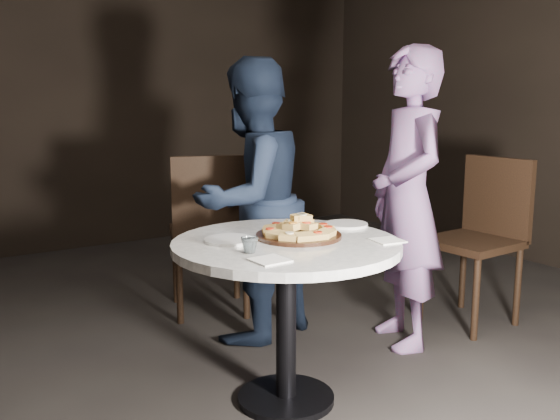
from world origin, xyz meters
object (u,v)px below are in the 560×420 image
chair_far (210,224)px  diner_navy (251,201)px  serving_board (299,236)px  water_glass (250,245)px  chair_right (483,228)px  diner_teal (407,199)px  focaccia_pile (299,228)px  table (286,272)px

chair_far → diner_navy: diner_navy is taller
serving_board → water_glass: water_glass is taller
chair_right → diner_teal: bearing=-92.3°
serving_board → focaccia_pile: size_ratio=1.12×
focaccia_pile → serving_board: bearing=-161.6°
focaccia_pile → diner_navy: size_ratio=0.22×
serving_board → diner_teal: diner_teal is taller
table → water_glass: bearing=-158.4°
chair_right → chair_far: bearing=-128.2°
chair_far → serving_board: bearing=103.2°
diner_navy → chair_right: bearing=141.5°
chair_far → chair_right: 1.68m
focaccia_pile → water_glass: bearing=-159.7°
table → diner_navy: bearing=70.4°
table → chair_right: (1.61, 0.23, -0.03)m
water_glass → diner_teal: diner_teal is taller
serving_board → chair_far: size_ratio=0.37×
table → diner_teal: size_ratio=0.61×
table → serving_board: serving_board is taller
chair_right → serving_board: bearing=-85.0°
water_glass → diner_navy: diner_navy is taller
focaccia_pile → diner_teal: diner_teal is taller
focaccia_pile → diner_navy: (0.19, 0.75, -0.00)m
water_glass → table: bearing=21.6°
diner_navy → diner_teal: bearing=124.6°
serving_board → diner_teal: 0.89m
water_glass → diner_teal: size_ratio=0.04×
water_glass → diner_navy: (0.52, 0.87, 0.01)m
chair_right → diner_navy: 1.45m
focaccia_pile → diner_teal: bearing=13.2°
focaccia_pile → chair_right: 1.55m
serving_board → chair_right: bearing=7.8°
table → water_glass: water_glass is taller
table → focaccia_pile: size_ratio=2.95×
diner_teal → diner_navy: bearing=-109.2°
chair_right → table: bearing=-84.5°
table → focaccia_pile: (0.09, 0.03, 0.18)m
chair_far → chair_right: chair_far is taller
diner_navy → diner_teal: size_ratio=0.96×
chair_far → diner_teal: (0.71, -0.98, 0.23)m
table → diner_navy: (0.28, 0.78, 0.18)m
table → water_glass: size_ratio=14.29×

